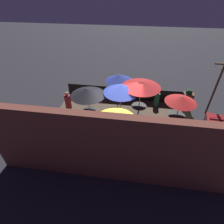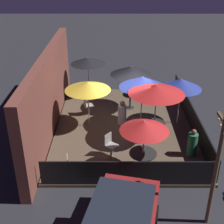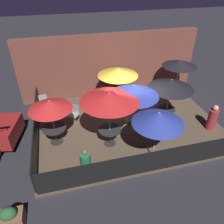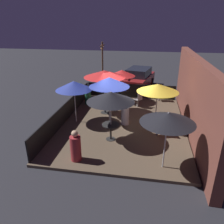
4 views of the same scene
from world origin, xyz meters
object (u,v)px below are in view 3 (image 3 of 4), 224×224
Objects in this scene: patio_umbrella_3 at (180,63)px; dining_table_1 at (110,132)px; dining_table_0 at (166,111)px; patio_umbrella_1 at (110,97)px; planter_box at (10,219)px; patio_umbrella_2 at (50,105)px; patron_2 at (212,119)px; patron_1 at (130,112)px; patio_umbrella_6 at (134,91)px; patio_umbrella_5 at (118,72)px; patio_chair_2 at (44,103)px; patio_chair_0 at (74,114)px; patio_umbrella_0 at (171,84)px; dining_table_2 at (55,131)px; patio_chair_1 at (136,93)px; patio_umbrella_4 at (158,118)px; patron_0 at (86,163)px.

patio_umbrella_3 reaches higher than dining_table_1.
patio_umbrella_3 is 3.09m from dining_table_0.
planter_box is (-3.62, -2.65, -2.04)m from patio_umbrella_1.
patio_umbrella_2 is 7.08m from patron_2.
patron_1 is 3.72m from patron_2.
patio_umbrella_6 is 2.56× the size of dining_table_1.
dining_table_0 is at bearing -159.92° from patron_1.
patio_umbrella_5 is 1.72× the size of patron_2.
patio_chair_2 reaches higher than dining_table_0.
dining_table_1 is 4.12m from patio_chair_2.
patio_chair_2 is at bearing -95.33° from patio_chair_0.
patron_2 is (1.76, -1.02, -1.45)m from patio_umbrella_0.
dining_table_2 is at bearing 0.00° from patio_umbrella_2.
patio_umbrella_2 is at bearing 163.18° from patio_umbrella_1.
dining_table_1 is at bearing 73.10° from patio_chair_0.
dining_table_1 is (2.19, -0.66, -1.26)m from patio_umbrella_2.
patio_chair_1 is (4.41, 2.31, -1.34)m from patio_umbrella_2.
patron_2 is at bearing -39.71° from patio_umbrella_5.
patio_umbrella_2 is 2.21× the size of dining_table_1.
dining_table_2 is at bearing 0.00° from patio_chair_2.
patio_umbrella_3 is at bearing 73.05° from patio_chair_1.
dining_table_2 is 0.85× the size of patron_1.
patio_umbrella_0 is 1.42m from dining_table_0.
patio_umbrella_3 is 7.35m from dining_table_2.
patio_umbrella_1 is at bearing -16.82° from patio_umbrella_2.
patio_umbrella_5 is at bearing 93.96° from patio_umbrella_4.
planter_box is (-1.43, -3.31, -0.38)m from dining_table_2.
patio_umbrella_1 is 1.03× the size of patio_umbrella_6.
dining_table_1 is at bearing 0.00° from patio_umbrella_1.
dining_table_0 is at bearing -126.97° from patio_umbrella_3.
patron_1 reaches higher than dining_table_0.
dining_table_1 is 1.85m from patron_1.
patio_umbrella_6 is (-1.83, -0.40, 0.13)m from patio_umbrella_0.
dining_table_2 is at bearing 45.65° from patron_1.
patio_chair_1 is at bearing 53.17° from dining_table_1.
patron_2 reaches higher than patio_chair_0.
patio_umbrella_1 is at bearing 0.00° from dining_table_1.
patio_chair_2 is (-7.26, 0.10, -1.45)m from patio_umbrella_3.
patio_umbrella_6 is at bearing -167.81° from dining_table_0.
patio_umbrella_2 is 0.86× the size of patio_umbrella_6.
dining_table_2 is at bearing -160.56° from patio_umbrella_3.
patron_0 is (-4.17, -2.20, -0.08)m from dining_table_0.
patio_umbrella_5 is at bearing 127.53° from patron_2.
patron_0 is 6.04m from patron_2.
patio_umbrella_4 is 1.74× the size of patron_2.
patio_umbrella_3 is at bearing 36.70° from patio_umbrella_6.
patio_umbrella_0 is 2.88× the size of dining_table_0.
patio_umbrella_1 is 1.97× the size of patron_2.
patio_umbrella_6 is 3.98m from patron_2.
patron_2 is (0.10, -3.23, -1.41)m from patio_umbrella_3.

